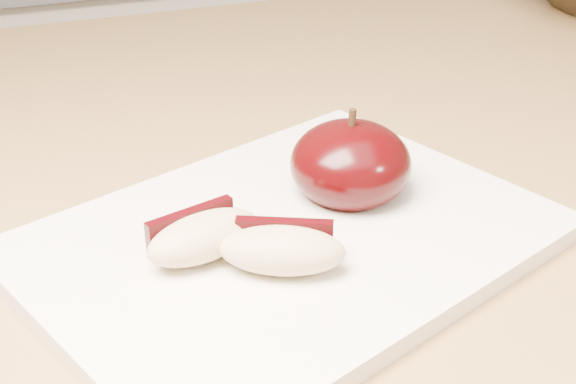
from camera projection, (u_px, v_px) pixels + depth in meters
name	position (u px, v px, depth m)	size (l,w,h in m)	color
back_cabinet	(138.00, 198.00, 1.36)	(2.40, 0.62, 0.94)	silver
cutting_board	(288.00, 240.00, 0.44)	(0.28, 0.20, 0.01)	silver
apple_half	(350.00, 164.00, 0.47)	(0.08, 0.08, 0.06)	black
apple_wedge_a	(202.00, 236.00, 0.42)	(0.07, 0.05, 0.02)	tan
apple_wedge_b	(282.00, 249.00, 0.40)	(0.07, 0.06, 0.02)	tan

